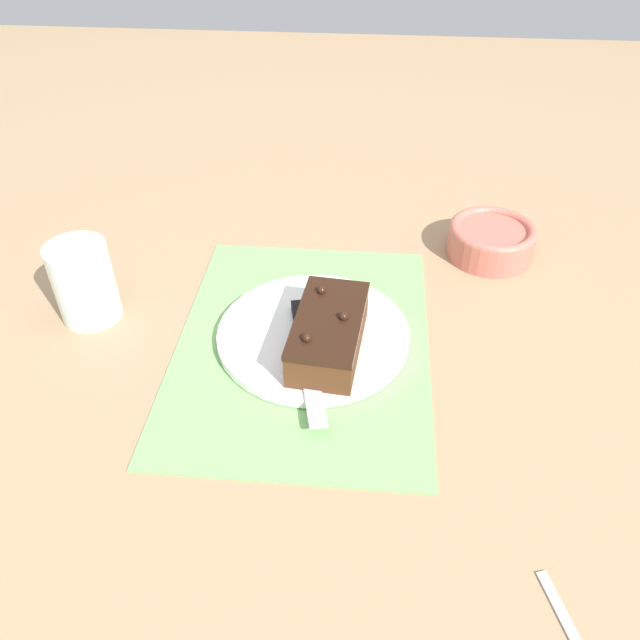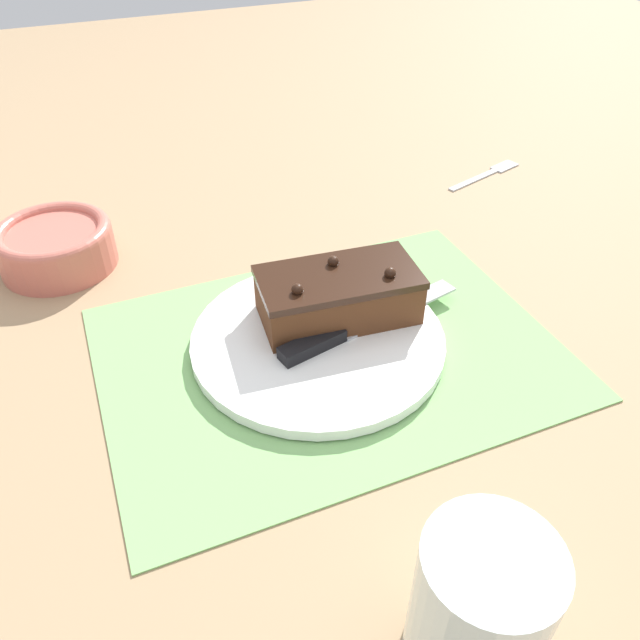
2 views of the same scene
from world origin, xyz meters
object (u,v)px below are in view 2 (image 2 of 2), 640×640
object	(u,v)px
chocolate_cake	(338,295)
serving_knife	(343,332)
cake_plate	(318,340)
drinking_glass	(479,609)
small_bowl	(55,245)
dessert_fork	(489,173)

from	to	relation	value
chocolate_cake	serving_knife	xyz separation A→B (m)	(0.01, 0.03, -0.02)
cake_plate	serving_knife	distance (m)	0.03
drinking_glass	small_bowl	bearing A→B (deg)	-70.33
serving_knife	dessert_fork	world-z (taller)	serving_knife
chocolate_cake	cake_plate	bearing A→B (deg)	35.16
serving_knife	drinking_glass	bearing A→B (deg)	-21.84
dessert_fork	cake_plate	bearing A→B (deg)	-72.51
chocolate_cake	serving_knife	size ratio (longest dim) A/B	0.77
serving_knife	small_bowl	bearing A→B (deg)	-149.49
cake_plate	chocolate_cake	xyz separation A→B (m)	(-0.03, -0.02, 0.03)
chocolate_cake	small_bowl	size ratio (longest dim) A/B	1.26
small_bowl	dessert_fork	world-z (taller)	small_bowl
cake_plate	dessert_fork	distance (m)	0.49
chocolate_cake	drinking_glass	bearing A→B (deg)	80.30
small_bowl	drinking_glass	bearing A→B (deg)	109.67
drinking_glass	chocolate_cake	bearing A→B (deg)	-99.70
drinking_glass	small_bowl	size ratio (longest dim) A/B	0.84
serving_knife	dessert_fork	size ratio (longest dim) A/B	1.52
cake_plate	small_bowl	xyz separation A→B (m)	(0.24, -0.26, 0.02)
serving_knife	drinking_glass	world-z (taller)	drinking_glass
dessert_fork	serving_knife	bearing A→B (deg)	-69.88
drinking_glass	cake_plate	bearing A→B (deg)	-94.65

